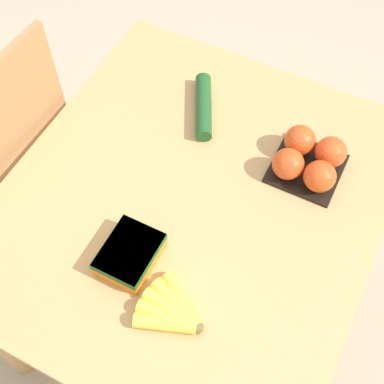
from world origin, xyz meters
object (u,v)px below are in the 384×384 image
(chair, at_px, (9,168))
(tomato_pack, at_px, (309,159))
(banana_bunch, at_px, (173,311))
(cucumber_near, at_px, (203,106))
(carrot_bag, at_px, (130,254))

(chair, bearing_deg, tomato_pack, 109.52)
(banana_bunch, bearing_deg, tomato_pack, -14.15)
(chair, height_order, cucumber_near, chair)
(banana_bunch, bearing_deg, carrot_bag, 64.20)
(banana_bunch, bearing_deg, chair, 70.77)
(chair, height_order, carrot_bag, chair)
(banana_bunch, height_order, carrot_bag, carrot_bag)
(chair, relative_size, cucumber_near, 4.56)
(chair, distance_m, tomato_pack, 0.94)
(banana_bunch, height_order, tomato_pack, tomato_pack)
(tomato_pack, relative_size, carrot_bag, 1.19)
(chair, distance_m, banana_bunch, 0.81)
(tomato_pack, xyz_separation_m, carrot_bag, (-0.44, 0.28, -0.01))
(chair, xyz_separation_m, banana_bunch, (-0.26, -0.74, 0.24))
(tomato_pack, height_order, cucumber_near, tomato_pack)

